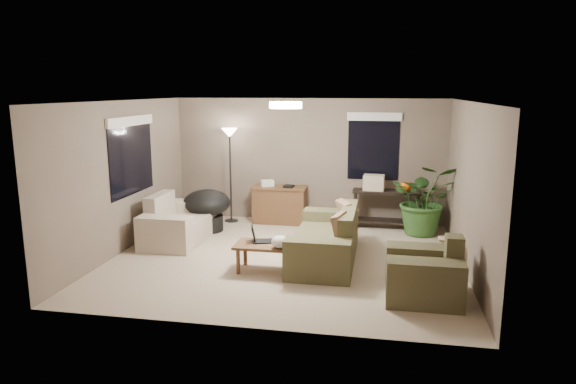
% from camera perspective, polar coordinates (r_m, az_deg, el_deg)
% --- Properties ---
extents(room_shell, '(5.50, 5.50, 5.50)m').
position_cam_1_polar(room_shell, '(8.04, -0.26, 1.12)').
color(room_shell, tan).
rests_on(room_shell, ground).
extents(main_sofa, '(0.95, 2.20, 0.85)m').
position_cam_1_polar(main_sofa, '(8.20, 4.42, -5.57)').
color(main_sofa, '#46422A').
rests_on(main_sofa, ground).
extents(throw_pillows, '(0.40, 1.40, 0.47)m').
position_cam_1_polar(throw_pillows, '(8.08, 6.26, -3.24)').
color(throw_pillows, '#8C7251').
rests_on(throw_pillows, main_sofa).
extents(loveseat, '(0.90, 1.60, 0.85)m').
position_cam_1_polar(loveseat, '(9.40, -12.26, -3.58)').
color(loveseat, beige).
rests_on(loveseat, ground).
extents(armchair, '(0.95, 1.00, 0.85)m').
position_cam_1_polar(armchair, '(7.00, 14.94, -8.95)').
color(armchair, '#4B472D').
rests_on(armchair, ground).
extents(coffee_table, '(1.00, 0.55, 0.42)m').
position_cam_1_polar(coffee_table, '(7.68, -2.14, -6.24)').
color(coffee_table, brown).
rests_on(coffee_table, ground).
extents(laptop, '(0.41, 0.32, 0.24)m').
position_cam_1_polar(laptop, '(7.77, -3.20, -5.10)').
color(laptop, black).
rests_on(laptop, coffee_table).
extents(plastic_bag, '(0.31, 0.30, 0.18)m').
position_cam_1_polar(plastic_bag, '(7.45, -0.89, -5.56)').
color(plastic_bag, white).
rests_on(plastic_bag, coffee_table).
extents(desk, '(1.10, 0.50, 0.75)m').
position_cam_1_polar(desk, '(10.41, -0.94, -1.40)').
color(desk, brown).
rests_on(desk, ground).
extents(desk_papers, '(0.71, 0.31, 0.12)m').
position_cam_1_polar(desk_papers, '(10.34, -1.81, 0.91)').
color(desk_papers, silver).
rests_on(desk_papers, desk).
extents(console_table, '(1.30, 0.40, 0.75)m').
position_cam_1_polar(console_table, '(10.18, 10.83, -1.56)').
color(console_table, black).
rests_on(console_table, ground).
extents(pumpkin, '(0.29, 0.29, 0.19)m').
position_cam_1_polar(pumpkin, '(10.11, 12.90, 0.62)').
color(pumpkin, orange).
rests_on(pumpkin, console_table).
extents(cardboard_box, '(0.41, 0.32, 0.30)m').
position_cam_1_polar(cardboard_box, '(10.09, 9.51, 1.04)').
color(cardboard_box, beige).
rests_on(cardboard_box, console_table).
extents(papasan_chair, '(1.03, 1.03, 0.80)m').
position_cam_1_polar(papasan_chair, '(9.93, -8.99, -1.65)').
color(papasan_chair, black).
rests_on(papasan_chair, ground).
extents(floor_lamp, '(0.32, 0.32, 1.91)m').
position_cam_1_polar(floor_lamp, '(10.40, -6.49, 5.33)').
color(floor_lamp, black).
rests_on(floor_lamp, ground).
extents(ceiling_fixture, '(0.50, 0.50, 0.10)m').
position_cam_1_polar(ceiling_fixture, '(7.91, -0.27, 9.63)').
color(ceiling_fixture, white).
rests_on(ceiling_fixture, room_shell).
extents(houseplant, '(1.21, 1.34, 1.05)m').
position_cam_1_polar(houseplant, '(9.88, 14.91, -1.62)').
color(houseplant, '#2D5923').
rests_on(houseplant, ground).
extents(cat_scratching_post, '(0.32, 0.32, 0.50)m').
position_cam_1_polar(cat_scratching_post, '(8.10, 17.06, -6.87)').
color(cat_scratching_post, tan).
rests_on(cat_scratching_post, ground).
extents(window_left, '(0.05, 1.56, 1.33)m').
position_cam_1_polar(window_left, '(9.14, -17.02, 5.25)').
color(window_left, black).
rests_on(window_left, room_shell).
extents(window_back, '(1.06, 0.05, 1.33)m').
position_cam_1_polar(window_back, '(10.29, 9.51, 6.24)').
color(window_back, black).
rests_on(window_back, room_shell).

